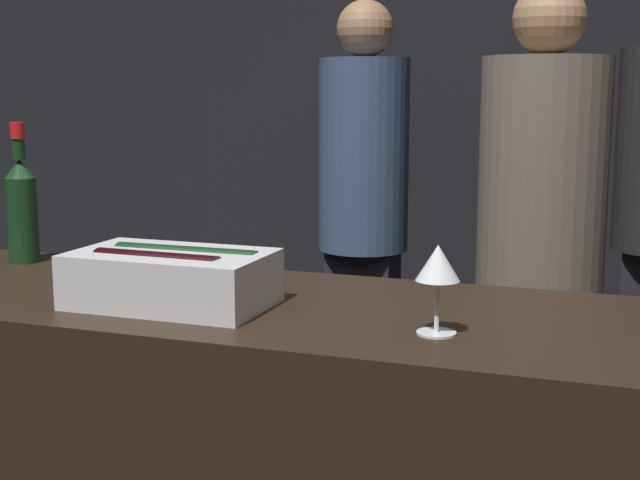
# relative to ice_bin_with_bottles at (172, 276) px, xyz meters

# --- Properties ---
(wall_back_chalkboard) EXTENTS (6.40, 0.06, 2.80)m
(wall_back_chalkboard) POSITION_rel_ice_bin_with_bottles_xyz_m (0.25, 2.54, 0.36)
(wall_back_chalkboard) COLOR black
(wall_back_chalkboard) RESTS_ON ground_plane
(ice_bin_with_bottles) EXTENTS (0.36, 0.22, 0.11)m
(ice_bin_with_bottles) POSITION_rel_ice_bin_with_bottles_xyz_m (0.00, 0.00, 0.00)
(ice_bin_with_bottles) COLOR silver
(ice_bin_with_bottles) RESTS_ON bar_counter
(wine_glass) EXTENTS (0.07, 0.07, 0.15)m
(wine_glass) POSITION_rel_ice_bin_with_bottles_xyz_m (0.51, -0.03, 0.06)
(wine_glass) COLOR silver
(wine_glass) RESTS_ON bar_counter
(red_wine_bottle_burgundy) EXTENTS (0.07, 0.07, 0.32)m
(red_wine_bottle_burgundy) POSITION_rel_ice_bin_with_bottles_xyz_m (-0.53, 0.25, 0.08)
(red_wine_bottle_burgundy) COLOR #143319
(red_wine_bottle_burgundy) RESTS_ON bar_counter
(person_blond_tee) EXTENTS (0.37, 0.37, 1.69)m
(person_blond_tee) POSITION_rel_ice_bin_with_bottles_xyz_m (0.54, 1.26, -0.10)
(person_blond_tee) COLOR black
(person_blond_tee) RESTS_ON ground_plane
(person_grey_polo) EXTENTS (0.34, 0.34, 1.71)m
(person_grey_polo) POSITION_rel_ice_bin_with_bottles_xyz_m (-0.17, 1.77, -0.08)
(person_grey_polo) COLOR black
(person_grey_polo) RESTS_ON ground_plane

